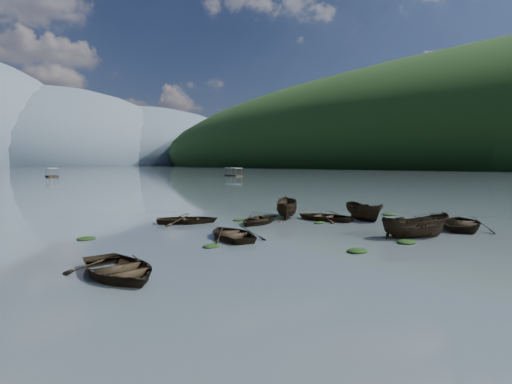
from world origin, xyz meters
TOP-DOWN VIEW (x-y plane):
  - ground_plane at (0.00, 0.00)m, footprint 2400.00×2400.00m
  - right_hill_far at (460.00, 220.00)m, footprint 520.00×1200.00m
  - haze_mtn_c at (140.00, 900.00)m, footprint 520.00×520.00m
  - haze_mtn_d at (320.00, 900.00)m, footprint 520.00×520.00m
  - rowboat_0 at (-12.91, 2.96)m, footprint 3.42×4.62m
  - rowboat_1 at (-5.53, 6.75)m, footprint 3.73×4.66m
  - rowboat_2 at (2.59, 0.79)m, footprint 4.28×3.07m
  - rowboat_3 at (3.71, 8.66)m, footprint 4.14×4.95m
  - rowboat_4 at (7.98, 0.94)m, footprint 6.09×5.54m
  - rowboat_5 at (6.07, 6.99)m, footprint 2.65×4.24m
  - rowboat_6 at (-4.96, 13.21)m, footprint 5.04×4.53m
  - rowboat_7 at (-1.16, 10.26)m, footprint 4.79×4.36m
  - rowboat_8 at (2.42, 11.39)m, footprint 3.97×4.17m
  - weed_clump_0 at (-2.78, 0.37)m, footprint 1.04×0.85m
  - weed_clump_1 at (-7.64, 5.34)m, footprint 0.89×0.71m
  - weed_clump_2 at (0.91, 0.20)m, footprint 1.10×0.88m
  - weed_clump_3 at (2.25, 7.70)m, footprint 0.86×0.73m
  - weed_clump_4 at (3.98, 2.51)m, footprint 1.22×0.97m
  - weed_clump_5 at (-12.08, 11.05)m, footprint 1.00×0.80m
  - weed_clump_6 at (-1.41, 12.07)m, footprint 0.99×0.83m
  - weed_clump_7 at (9.83, 7.52)m, footprint 1.16×0.93m
  - pontoon_centre at (5.01, 124.34)m, footprint 2.92×6.87m
  - pontoon_right at (54.23, 97.72)m, footprint 2.97×6.83m

SIDE VIEW (x-z plane):
  - ground_plane at x=0.00m, z-range 0.00..0.00m
  - right_hill_far at x=460.00m, z-range -95.00..95.00m
  - haze_mtn_c at x=140.00m, z-range -130.00..130.00m
  - haze_mtn_d at x=320.00m, z-range -110.00..110.00m
  - rowboat_0 at x=-12.91m, z-range -0.46..0.46m
  - rowboat_1 at x=-5.53m, z-range -0.43..0.43m
  - rowboat_2 at x=2.59m, z-range -0.78..0.78m
  - rowboat_3 at x=3.71m, z-range -0.44..0.44m
  - rowboat_4 at x=7.98m, z-range -0.52..0.52m
  - rowboat_5 at x=6.07m, z-range -0.77..0.77m
  - rowboat_6 at x=-4.96m, z-range -0.43..0.43m
  - rowboat_7 at x=-1.16m, z-range -0.41..0.41m
  - rowboat_8 at x=2.42m, z-range -0.81..0.81m
  - weed_clump_0 at x=-2.78m, z-range -0.11..0.11m
  - weed_clump_1 at x=-7.64m, z-range -0.10..0.10m
  - weed_clump_2 at x=0.91m, z-range -0.12..0.12m
  - weed_clump_3 at x=2.25m, z-range -0.10..0.10m
  - weed_clump_4 at x=3.98m, z-range -0.13..0.13m
  - weed_clump_5 at x=-12.08m, z-range -0.11..0.11m
  - weed_clump_6 at x=-1.41m, z-range -0.10..0.10m
  - weed_clump_7 at x=9.83m, z-range -0.13..0.13m
  - pontoon_centre at x=5.01m, z-range -1.31..1.31m
  - pontoon_right at x=54.23m, z-range -1.30..1.30m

